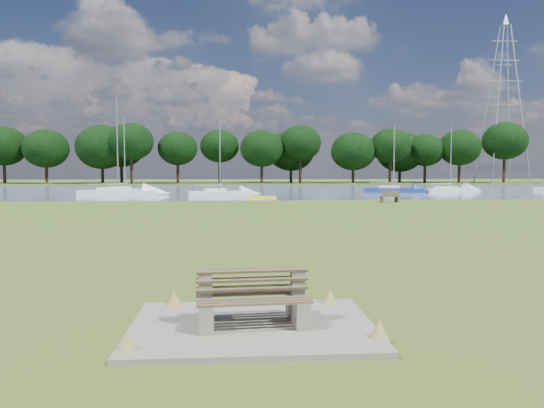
{
  "coord_description": "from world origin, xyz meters",
  "views": [
    {
      "loc": [
        -0.31,
        -23.04,
        2.8
      ],
      "look_at": [
        1.21,
        -2.0,
        1.37
      ],
      "focal_mm": 35.0,
      "sensor_mm": 36.0,
      "label": 1
    }
  ],
  "objects": [
    {
      "name": "far_bank",
      "position": [
        0.0,
        72.0,
        0.0
      ],
      "size": [
        220.0,
        20.0,
        0.4
      ],
      "primitive_type": "cube",
      "color": "#4C6626",
      "rests_on": "ground"
    },
    {
      "name": "sailboat_4",
      "position": [
        -12.06,
        35.0,
        0.52
      ],
      "size": [
        6.12,
        3.66,
        8.22
      ],
      "rotation": [
        0.0,
        0.0,
        0.37
      ],
      "color": "white",
      "rests_on": "river"
    },
    {
      "name": "sailboat_2",
      "position": [
        17.65,
        35.64,
        0.51
      ],
      "size": [
        6.74,
        3.13,
        7.56
      ],
      "rotation": [
        0.0,
        0.0,
        -0.21
      ],
      "color": "navy",
      "rests_on": "river"
    },
    {
      "name": "ground",
      "position": [
        0.0,
        0.0,
        0.0
      ],
      "size": [
        220.0,
        220.0,
        0.0
      ],
      "primitive_type": "plane",
      "color": "#5F6827"
    },
    {
      "name": "concrete_pad",
      "position": [
        0.0,
        -14.0,
        0.05
      ],
      "size": [
        4.2,
        3.2,
        0.1
      ],
      "primitive_type": "cube",
      "color": "gray",
      "rests_on": "ground"
    },
    {
      "name": "pylon",
      "position": [
        48.22,
        70.0,
        18.97
      ],
      "size": [
        6.98,
        4.89,
        30.07
      ],
      "color": "#979DA7",
      "rests_on": "far_bank"
    },
    {
      "name": "sailboat_5",
      "position": [
        -12.1,
        31.63,
        0.53
      ],
      "size": [
        7.81,
        2.31,
        9.95
      ],
      "rotation": [
        0.0,
        0.0,
        0.02
      ],
      "color": "white",
      "rests_on": "river"
    },
    {
      "name": "kayak",
      "position": [
        2.13,
        24.0,
        0.19
      ],
      "size": [
        2.72,
        0.68,
        0.27
      ],
      "primitive_type": "cube",
      "rotation": [
        0.0,
        0.0,
        -0.02
      ],
      "color": "#FFF520",
      "rests_on": "river"
    },
    {
      "name": "riverbank_bench",
      "position": [
        12.34,
        19.11,
        0.51
      ],
      "size": [
        1.71,
        0.96,
        1.01
      ],
      "rotation": [
        0.0,
        0.0,
        0.3
      ],
      "color": "brown",
      "rests_on": "ground"
    },
    {
      "name": "sailboat_6",
      "position": [
        -1.72,
        29.52,
        0.5
      ],
      "size": [
        6.41,
        2.68,
        8.11
      ],
      "rotation": [
        0.0,
        0.0,
        0.15
      ],
      "color": "white",
      "rests_on": "river"
    },
    {
      "name": "sailboat_3",
      "position": [
        24.36,
        35.89,
        0.44
      ],
      "size": [
        6.72,
        3.28,
        7.54
      ],
      "rotation": [
        0.0,
        0.0,
        0.24
      ],
      "color": "white",
      "rests_on": "river"
    },
    {
      "name": "tree_line",
      "position": [
        -9.41,
        68.0,
        6.48
      ],
      "size": [
        124.51,
        9.01,
        10.9
      ],
      "color": "black",
      "rests_on": "far_bank"
    },
    {
      "name": "river",
      "position": [
        0.0,
        42.0,
        0.0
      ],
      "size": [
        220.0,
        40.0,
        0.1
      ],
      "primitive_type": "cube",
      "color": "slate",
      "rests_on": "ground"
    },
    {
      "name": "bench_pair",
      "position": [
        -0.0,
        -14.0,
        0.52
      ],
      "size": [
        2.0,
        1.27,
        1.04
      ],
      "rotation": [
        0.0,
        0.0,
        0.07
      ],
      "color": "gray",
      "rests_on": "concrete_pad"
    }
  ]
}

